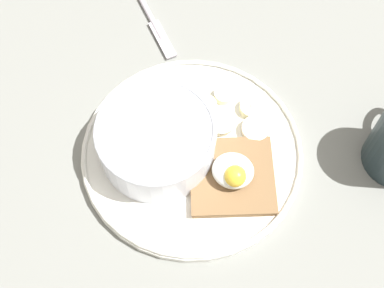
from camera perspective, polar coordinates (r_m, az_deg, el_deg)
name	(u,v)px	position (r cm, az deg, el deg)	size (l,w,h in cm)	color
ground_plane	(192,158)	(69.83, 0.00, -1.51)	(120.00, 120.00, 2.00)	gray
plate	(192,152)	(68.22, 0.00, -0.85)	(28.28, 28.28, 1.60)	white
oatmeal_bowl	(157,140)	(65.63, -3.81, 0.44)	(14.76, 14.76, 5.80)	white
toast_slice	(232,176)	(66.04, 4.29, -3.45)	(12.84, 12.84, 1.11)	olive
poached_egg	(233,172)	(64.25, 4.45, -2.98)	(5.12, 4.77, 3.35)	white
banana_slice_front	(221,123)	(69.21, 3.13, 2.23)	(4.74, 4.78, 1.77)	beige
banana_slice_left	(255,129)	(69.20, 6.79, 1.55)	(3.96, 4.06, 1.60)	#F9E6C3
banana_slice_back	(224,95)	(71.74, 3.38, 5.22)	(2.98, 2.93, 1.13)	#F8ECC5
banana_slice_right	(251,108)	(70.96, 6.36, 3.87)	(4.49, 4.50, 1.20)	beige
banana_slice_inner	(205,107)	(70.64, 1.38, 4.00)	(3.78, 3.85, 1.28)	beige
knife	(155,25)	(80.31, -3.95, 12.50)	(8.66, 10.37, 0.80)	silver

